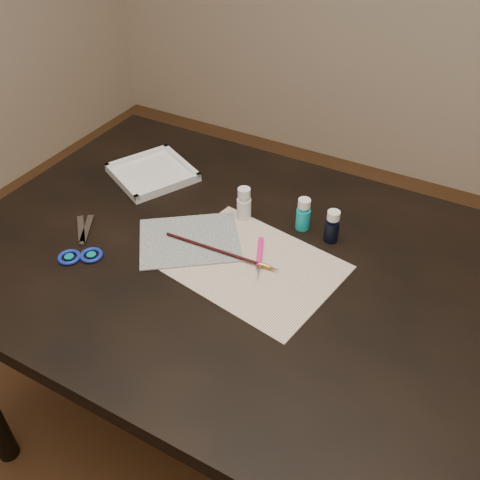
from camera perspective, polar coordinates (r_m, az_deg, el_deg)
The scene contains 11 objects.
ground at distance 1.80m, azimuth -0.00°, elevation -20.37°, with size 3.50×3.50×0.02m, color #422614.
table at distance 1.48m, azimuth -0.00°, elevation -12.84°, with size 1.30×0.90×0.75m, color black.
paper at distance 1.18m, azimuth 1.32°, elevation -2.74°, with size 0.37×0.28×0.00m, color white.
canvas at distance 1.25m, azimuth -5.41°, elevation 0.01°, with size 0.23×0.18×0.00m, color black.
paint_bottle_white at distance 1.29m, azimuth 0.43°, elevation 3.92°, with size 0.03×0.03×0.08m, color white.
paint_bottle_cyan at distance 1.27m, azimuth 6.77°, elevation 2.77°, with size 0.03×0.03×0.08m, color #109CAB.
paint_bottle_navy at distance 1.24m, azimuth 9.80°, elevation 1.47°, with size 0.03×0.03×0.08m, color black.
paintbrush at distance 1.20m, azimuth -2.02°, elevation -1.23°, with size 0.29×0.01×0.01m, color black, non-canonical shape.
craft_knife at distance 1.19m, azimuth 2.08°, elevation -2.04°, with size 0.14×0.01×0.01m, color #FC1B8A, non-canonical shape.
scissors at distance 1.30m, azimuth -16.78°, elevation 0.10°, with size 0.20×0.10×0.01m, color silver, non-canonical shape.
palette_tray at distance 1.48m, azimuth -9.32°, elevation 7.12°, with size 0.19×0.19×0.02m, color white.
Camera 1 is at (0.44, -0.79, 1.54)m, focal length 40.00 mm.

